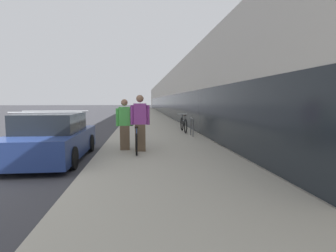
{
  "coord_description": "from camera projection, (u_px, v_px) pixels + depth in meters",
  "views": [
    {
      "loc": [
        4.46,
        -6.04,
        1.78
      ],
      "look_at": [
        6.38,
        11.86,
        0.05
      ],
      "focal_mm": 28.0,
      "sensor_mm": 36.0,
      "label": 1
    }
  ],
  "objects": [
    {
      "name": "sidewalk_slab",
      "position": [
        148.0,
        118.0,
        27.01
      ],
      "size": [
        4.31,
        70.0,
        0.14
      ],
      "color": "#A39E8E",
      "rests_on": "ground"
    },
    {
      "name": "storefront_facade",
      "position": [
        199.0,
        97.0,
        35.47
      ],
      "size": [
        10.01,
        70.0,
        4.69
      ],
      "color": "#BCB7AD",
      "rests_on": "ground"
    },
    {
      "name": "tandem_bicycle",
      "position": [
        137.0,
        138.0,
        8.91
      ],
      "size": [
        0.52,
        2.84,
        0.85
      ],
      "color": "black",
      "rests_on": "sidewalk_slab"
    },
    {
      "name": "person_rider",
      "position": [
        140.0,
        123.0,
        8.5
      ],
      "size": [
        0.62,
        0.24,
        1.83
      ],
      "color": "brown",
      "rests_on": "sidewalk_slab"
    },
    {
      "name": "person_bystander",
      "position": [
        125.0,
        124.0,
        8.74
      ],
      "size": [
        0.58,
        0.23,
        1.69
      ],
      "color": "brown",
      "rests_on": "sidewalk_slab"
    },
    {
      "name": "parked_sedan_curbside",
      "position": [
        52.0,
        139.0,
        7.86
      ],
      "size": [
        1.99,
        4.07,
        1.47
      ],
      "color": "navy",
      "rests_on": "ground"
    },
    {
      "name": "bike_rack_hoop",
      "position": [
        192.0,
        125.0,
        12.23
      ],
      "size": [
        0.05,
        0.6,
        0.84
      ],
      "color": "#4C4C51",
      "rests_on": "sidewalk_slab"
    },
    {
      "name": "cruiser_bike_nearest",
      "position": [
        184.0,
        125.0,
        13.79
      ],
      "size": [
        0.52,
        1.88,
        0.94
      ],
      "color": "black",
      "rests_on": "sidewalk_slab"
    }
  ]
}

